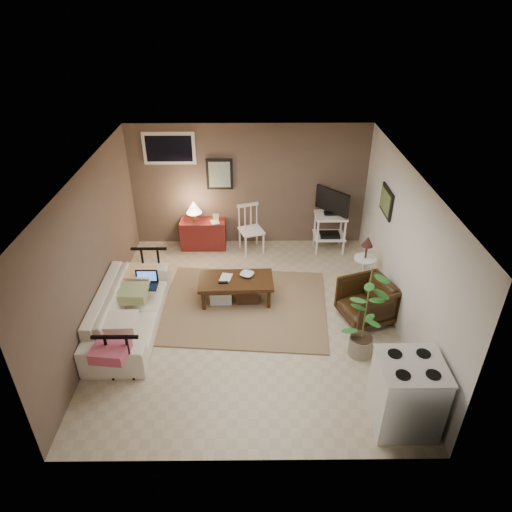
{
  "coord_description": "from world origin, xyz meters",
  "views": [
    {
      "loc": [
        0.06,
        -5.66,
        4.54
      ],
      "look_at": [
        0.12,
        0.35,
        0.93
      ],
      "focal_mm": 32.0,
      "sensor_mm": 36.0,
      "label": 1
    }
  ],
  "objects_px": {
    "potted_plant": "(366,310)",
    "stove": "(406,394)",
    "coffee_table": "(236,288)",
    "side_table": "(365,257)",
    "sofa": "(128,303)",
    "armchair": "(367,300)",
    "tv_stand": "(331,219)",
    "red_console": "(203,232)",
    "spindle_chair": "(251,230)"
  },
  "relations": [
    {
      "from": "armchair",
      "to": "potted_plant",
      "type": "xyz_separation_m",
      "value": [
        -0.23,
        -0.78,
        0.41
      ]
    },
    {
      "from": "coffee_table",
      "to": "red_console",
      "type": "relative_size",
      "value": 1.21
    },
    {
      "from": "armchair",
      "to": "stove",
      "type": "relative_size",
      "value": 0.77
    },
    {
      "from": "stove",
      "to": "coffee_table",
      "type": "bearing_deg",
      "value": 129.9
    },
    {
      "from": "coffee_table",
      "to": "stove",
      "type": "height_order",
      "value": "stove"
    },
    {
      "from": "red_console",
      "to": "armchair",
      "type": "distance_m",
      "value": 3.57
    },
    {
      "from": "sofa",
      "to": "potted_plant",
      "type": "relative_size",
      "value": 1.53
    },
    {
      "from": "coffee_table",
      "to": "potted_plant",
      "type": "distance_m",
      "value": 2.26
    },
    {
      "from": "coffee_table",
      "to": "side_table",
      "type": "distance_m",
      "value": 2.22
    },
    {
      "from": "spindle_chair",
      "to": "potted_plant",
      "type": "height_order",
      "value": "potted_plant"
    },
    {
      "from": "tv_stand",
      "to": "stove",
      "type": "distance_m",
      "value": 4.17
    },
    {
      "from": "coffee_table",
      "to": "side_table",
      "type": "xyz_separation_m",
      "value": [
        2.16,
        0.36,
        0.37
      ]
    },
    {
      "from": "coffee_table",
      "to": "sofa",
      "type": "bearing_deg",
      "value": -158.26
    },
    {
      "from": "potted_plant",
      "to": "coffee_table",
      "type": "bearing_deg",
      "value": 144.83
    },
    {
      "from": "coffee_table",
      "to": "tv_stand",
      "type": "bearing_deg",
      "value": 43.77
    },
    {
      "from": "potted_plant",
      "to": "stove",
      "type": "relative_size",
      "value": 1.54
    },
    {
      "from": "side_table",
      "to": "coffee_table",
      "type": "bearing_deg",
      "value": -170.43
    },
    {
      "from": "coffee_table",
      "to": "side_table",
      "type": "height_order",
      "value": "side_table"
    },
    {
      "from": "potted_plant",
      "to": "spindle_chair",
      "type": "bearing_deg",
      "value": 117.67
    },
    {
      "from": "spindle_chair",
      "to": "tv_stand",
      "type": "relative_size",
      "value": 0.74
    },
    {
      "from": "tv_stand",
      "to": "red_console",
      "type": "bearing_deg",
      "value": 177.54
    },
    {
      "from": "armchair",
      "to": "side_table",
      "type": "bearing_deg",
      "value": 151.54
    },
    {
      "from": "tv_stand",
      "to": "side_table",
      "type": "height_order",
      "value": "tv_stand"
    },
    {
      "from": "potted_plant",
      "to": "stove",
      "type": "bearing_deg",
      "value": -78.06
    },
    {
      "from": "sofa",
      "to": "red_console",
      "type": "xyz_separation_m",
      "value": [
        0.88,
        2.44,
        -0.09
      ]
    },
    {
      "from": "coffee_table",
      "to": "spindle_chair",
      "type": "height_order",
      "value": "spindle_chair"
    },
    {
      "from": "sofa",
      "to": "stove",
      "type": "xyz_separation_m",
      "value": [
        3.63,
        -1.82,
        0.03
      ]
    },
    {
      "from": "tv_stand",
      "to": "spindle_chair",
      "type": "bearing_deg",
      "value": -179.02
    },
    {
      "from": "sofa",
      "to": "tv_stand",
      "type": "bearing_deg",
      "value": -55.21
    },
    {
      "from": "red_console",
      "to": "armchair",
      "type": "relative_size",
      "value": 1.36
    },
    {
      "from": "coffee_table",
      "to": "armchair",
      "type": "xyz_separation_m",
      "value": [
        2.03,
        -0.48,
        0.12
      ]
    },
    {
      "from": "coffee_table",
      "to": "side_table",
      "type": "bearing_deg",
      "value": 9.57
    },
    {
      "from": "coffee_table",
      "to": "spindle_chair",
      "type": "relative_size",
      "value": 1.31
    },
    {
      "from": "coffee_table",
      "to": "tv_stand",
      "type": "height_order",
      "value": "tv_stand"
    },
    {
      "from": "side_table",
      "to": "armchair",
      "type": "height_order",
      "value": "side_table"
    },
    {
      "from": "sofa",
      "to": "stove",
      "type": "distance_m",
      "value": 4.06
    },
    {
      "from": "spindle_chair",
      "to": "armchair",
      "type": "relative_size",
      "value": 1.26
    },
    {
      "from": "coffee_table",
      "to": "sofa",
      "type": "height_order",
      "value": "sofa"
    },
    {
      "from": "red_console",
      "to": "potted_plant",
      "type": "relative_size",
      "value": 0.69
    },
    {
      "from": "armchair",
      "to": "potted_plant",
      "type": "bearing_deg",
      "value": -36.46
    },
    {
      "from": "coffee_table",
      "to": "red_console",
      "type": "bearing_deg",
      "value": 111.11
    },
    {
      "from": "stove",
      "to": "sofa",
      "type": "bearing_deg",
      "value": 153.39
    },
    {
      "from": "sofa",
      "to": "armchair",
      "type": "relative_size",
      "value": 3.05
    },
    {
      "from": "coffee_table",
      "to": "stove",
      "type": "xyz_separation_m",
      "value": [
        2.05,
        -2.45,
        0.22
      ]
    },
    {
      "from": "spindle_chair",
      "to": "stove",
      "type": "relative_size",
      "value": 0.98
    },
    {
      "from": "tv_stand",
      "to": "potted_plant",
      "type": "bearing_deg",
      "value": -89.62
    },
    {
      "from": "sofa",
      "to": "tv_stand",
      "type": "distance_m",
      "value": 4.1
    },
    {
      "from": "spindle_chair",
      "to": "stove",
      "type": "xyz_separation_m",
      "value": [
        1.79,
        -4.13,
        0.04
      ]
    },
    {
      "from": "coffee_table",
      "to": "armchair",
      "type": "bearing_deg",
      "value": -13.41
    },
    {
      "from": "sofa",
      "to": "potted_plant",
      "type": "bearing_deg",
      "value": -100.66
    }
  ]
}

